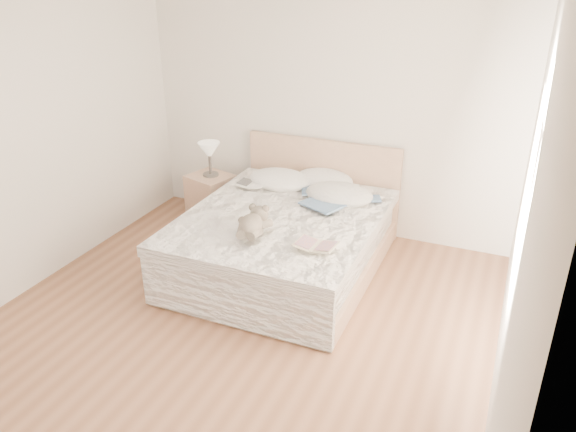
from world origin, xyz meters
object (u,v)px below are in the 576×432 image
(childrens_book, at_px, (316,246))
(table_lamp, at_px, (209,152))
(teddy_bear, at_px, (251,232))
(photo_book, at_px, (252,184))
(bed, at_px, (286,239))
(nightstand, at_px, (211,199))

(childrens_book, bearing_deg, table_lamp, 148.14)
(teddy_bear, bearing_deg, photo_book, 106.20)
(bed, distance_m, childrens_book, 0.86)
(nightstand, bearing_deg, teddy_bear, -47.64)
(bed, distance_m, table_lamp, 1.43)
(nightstand, bearing_deg, childrens_book, -35.38)
(bed, relative_size, nightstand, 3.83)
(table_lamp, bearing_deg, photo_book, -19.94)
(photo_book, bearing_deg, bed, -36.98)
(bed, xyz_separation_m, teddy_bear, (-0.05, -0.62, 0.34))
(bed, xyz_separation_m, photo_book, (-0.55, 0.40, 0.32))
(nightstand, xyz_separation_m, teddy_bear, (1.12, -1.23, 0.37))
(nightstand, distance_m, teddy_bear, 1.71)
(nightstand, bearing_deg, table_lamp, 76.45)
(table_lamp, xyz_separation_m, photo_book, (0.62, -0.22, -0.20))
(nightstand, height_order, childrens_book, childrens_book)
(photo_book, distance_m, teddy_bear, 1.14)
(bed, height_order, childrens_book, bed)
(bed, distance_m, teddy_bear, 0.71)
(bed, xyz_separation_m, nightstand, (-1.18, 0.61, -0.03))
(bed, bearing_deg, nightstand, 152.65)
(table_lamp, distance_m, childrens_book, 2.10)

